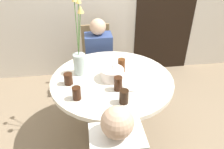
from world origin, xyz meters
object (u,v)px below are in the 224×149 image
at_px(side_plate, 133,86).
at_px(drink_glass_3, 121,65).
at_px(birthday_cake, 112,74).
at_px(drink_glass_1, 118,84).
at_px(chair_far_back, 97,54).
at_px(drink_glass_4, 124,97).
at_px(drink_glass_0, 68,79).
at_px(drink_glass_2, 77,93).
at_px(flower_vase, 79,55).
at_px(person_guest, 99,60).

bearing_deg(side_plate, drink_glass_3, 102.13).
distance_m(birthday_cake, drink_glass_1, 0.19).
relative_size(chair_far_back, birthday_cake, 4.05).
bearing_deg(drink_glass_4, drink_glass_0, 143.54).
xyz_separation_m(drink_glass_2, drink_glass_3, (0.44, 0.39, 0.01)).
height_order(side_plate, drink_glass_4, drink_glass_4).
xyz_separation_m(flower_vase, drink_glass_3, (0.40, -0.03, -0.12)).
distance_m(drink_glass_1, drink_glass_3, 0.32).
height_order(birthday_cake, flower_vase, flower_vase).
bearing_deg(flower_vase, drink_glass_1, -46.39).
relative_size(birthday_cake, person_guest, 0.21).
bearing_deg(person_guest, drink_glass_4, -84.88).
height_order(chair_far_back, drink_glass_1, chair_far_back).
xyz_separation_m(chair_far_back, drink_glass_3, (0.18, -0.86, 0.30)).
xyz_separation_m(birthday_cake, drink_glass_4, (0.04, -0.37, 0.01)).
distance_m(flower_vase, drink_glass_0, 0.26).
bearing_deg(birthday_cake, chair_far_back, 94.35).
bearing_deg(drink_glass_2, person_guest, 76.21).
relative_size(drink_glass_0, person_guest, 0.10).
xyz_separation_m(birthday_cake, drink_glass_0, (-0.41, -0.04, 0.00)).
xyz_separation_m(drink_glass_2, person_guest, (0.27, 1.09, -0.29)).
distance_m(birthday_cake, drink_glass_4, 0.37).
bearing_deg(side_plate, drink_glass_1, -165.60).
relative_size(flower_vase, drink_glass_2, 6.46).
bearing_deg(drink_glass_2, drink_glass_1, 12.67).
distance_m(side_plate, drink_glass_0, 0.59).
relative_size(chair_far_back, flower_vase, 1.23).
relative_size(side_plate, drink_glass_3, 1.39).
xyz_separation_m(side_plate, drink_glass_4, (-0.12, -0.22, 0.05)).
bearing_deg(side_plate, drink_glass_4, -119.71).
bearing_deg(birthday_cake, drink_glass_4, -83.17).
bearing_deg(person_guest, flower_vase, -108.86).
xyz_separation_m(drink_glass_1, drink_glass_3, (0.08, 0.31, 0.00)).
bearing_deg(flower_vase, drink_glass_4, -56.82).
bearing_deg(drink_glass_0, drink_glass_3, 17.14).
bearing_deg(drink_glass_2, birthday_cake, 38.98).
bearing_deg(drink_glass_4, chair_far_back, 95.03).
xyz_separation_m(side_plate, drink_glass_3, (-0.06, 0.27, 0.06)).
bearing_deg(chair_far_back, drink_glass_2, -105.88).
bearing_deg(drink_glass_0, drink_glass_2, -72.04).
bearing_deg(person_guest, side_plate, -76.66).
relative_size(drink_glass_3, drink_glass_4, 1.13).
bearing_deg(drink_glass_1, chair_far_back, 94.92).
distance_m(drink_glass_0, drink_glass_1, 0.46).
bearing_deg(birthday_cake, drink_glass_0, -174.89).
xyz_separation_m(flower_vase, drink_glass_2, (-0.04, -0.42, -0.14)).
distance_m(side_plate, drink_glass_3, 0.29).
height_order(side_plate, drink_glass_1, drink_glass_1).
xyz_separation_m(flower_vase, drink_glass_4, (0.34, -0.52, -0.13)).
bearing_deg(drink_glass_1, drink_glass_3, 74.90).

